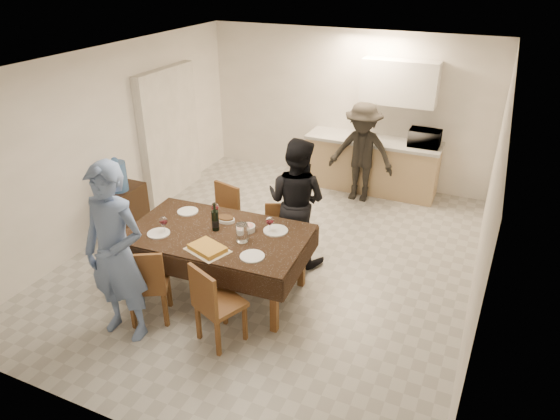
{
  "coord_description": "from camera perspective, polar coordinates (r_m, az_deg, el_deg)",
  "views": [
    {
      "loc": [
        2.39,
        -5.2,
        3.66
      ],
      "look_at": [
        0.21,
        -0.3,
        0.9
      ],
      "focal_mm": 32.0,
      "sensor_mm": 36.0,
      "label": 1
    }
  ],
  "objects": [
    {
      "name": "stub_partition",
      "position": [
        8.42,
        -12.47,
        8.52
      ],
      "size": [
        0.15,
        1.4,
        2.1
      ],
      "primitive_type": "cube",
      "color": "white",
      "rests_on": "floor"
    },
    {
      "name": "wall_left",
      "position": [
        7.52,
        -18.44,
        7.52
      ],
      "size": [
        0.02,
        6.0,
        2.6
      ],
      "primitive_type": "cube",
      "color": "white",
      "rests_on": "floor"
    },
    {
      "name": "person_near",
      "position": [
        5.28,
        -18.26,
        -4.82
      ],
      "size": [
        0.72,
        0.49,
        1.95
      ],
      "primitive_type": "imported",
      "rotation": [
        0.0,
        0.0,
        0.03
      ],
      "color": "#607AAD",
      "rests_on": "floor"
    },
    {
      "name": "plate_far_left",
      "position": [
        6.3,
        -10.5,
        -0.16
      ],
      "size": [
        0.26,
        0.26,
        0.01
      ],
      "primitive_type": "cylinder",
      "color": "white",
      "rests_on": "dining_table"
    },
    {
      "name": "chair_far_right",
      "position": [
        6.26,
        -0.34,
        -2.96
      ],
      "size": [
        0.5,
        0.51,
        0.45
      ],
      "rotation": [
        0.0,
        0.0,
        3.54
      ],
      "color": "brown",
      "rests_on": "floor"
    },
    {
      "name": "microwave",
      "position": [
        8.36,
        16.21,
        7.9
      ],
      "size": [
        0.49,
        0.33,
        0.27
      ],
      "primitive_type": "imported",
      "rotation": [
        0.0,
        0.0,
        3.14
      ],
      "color": "white",
      "rests_on": "kitchen_worktop"
    },
    {
      "name": "wine_glass_b",
      "position": [
        5.69,
        -1.17,
        -1.67
      ],
      "size": [
        0.09,
        0.09,
        0.21
      ],
      "primitive_type": null,
      "color": "white",
      "rests_on": "dining_table"
    },
    {
      "name": "wall_front",
      "position": [
        4.01,
        -19.07,
        -10.51
      ],
      "size": [
        5.0,
        0.02,
        2.6
      ],
      "primitive_type": "cube",
      "color": "white",
      "rests_on": "floor"
    },
    {
      "name": "console",
      "position": [
        7.54,
        -17.54,
        -0.2
      ],
      "size": [
        0.37,
        0.75,
        0.69
      ],
      "primitive_type": "cube",
      "color": "black",
      "rests_on": "floor"
    },
    {
      "name": "plate_far_right",
      "position": [
        5.76,
        -0.5,
        -2.37
      ],
      "size": [
        0.29,
        0.29,
        0.02
      ],
      "primitive_type": "cylinder",
      "color": "white",
      "rests_on": "dining_table"
    },
    {
      "name": "salad_bowl",
      "position": [
        5.77,
        -3.71,
        -2.09
      ],
      "size": [
        0.17,
        0.17,
        0.07
      ],
      "primitive_type": "cylinder",
      "color": "white",
      "rests_on": "dining_table"
    },
    {
      "name": "wine_glass_a",
      "position": [
        5.84,
        -13.13,
        -1.66
      ],
      "size": [
        0.09,
        0.09,
        0.21
      ],
      "primitive_type": null,
      "color": "white",
      "rests_on": "dining_table"
    },
    {
      "name": "wall_right",
      "position": [
        5.71,
        22.78,
        0.57
      ],
      "size": [
        0.02,
        6.0,
        2.6
      ],
      "primitive_type": "cube",
      "color": "white",
      "rests_on": "floor"
    },
    {
      "name": "floor",
      "position": [
        6.79,
        -0.62,
        -5.37
      ],
      "size": [
        5.0,
        6.0,
        0.02
      ],
      "primitive_type": "cube",
      "color": "#B5B5B0",
      "rests_on": "ground"
    },
    {
      "name": "plate_near_left",
      "position": [
        5.88,
        -13.7,
        -2.61
      ],
      "size": [
        0.26,
        0.26,
        0.01
      ],
      "primitive_type": "cylinder",
      "color": "white",
      "rests_on": "dining_table"
    },
    {
      "name": "wine_bottle",
      "position": [
        5.76,
        -7.44,
        -0.78
      ],
      "size": [
        0.08,
        0.08,
        0.34
      ],
      "primitive_type": null,
      "color": "black",
      "rests_on": "dining_table"
    },
    {
      "name": "kitchen_base_cabinet",
      "position": [
        8.7,
        10.38,
        4.97
      ],
      "size": [
        2.2,
        0.6,
        0.86
      ],
      "primitive_type": "cube",
      "color": "tan",
      "rests_on": "floor"
    },
    {
      "name": "dining_table",
      "position": [
        5.8,
        -7.14,
        -2.9
      ],
      "size": [
        2.12,
        1.31,
        0.81
      ],
      "rotation": [
        0.0,
        0.0,
        0.05
      ],
      "color": "black",
      "rests_on": "floor"
    },
    {
      "name": "wine_glass_c",
      "position": [
        6.05,
        -7.42,
        -0.04
      ],
      "size": [
        0.09,
        0.09,
        0.21
      ],
      "primitive_type": null,
      "color": "white",
      "rests_on": "dining_table"
    },
    {
      "name": "chair_near_left",
      "position": [
        5.56,
        -15.48,
        -7.52
      ],
      "size": [
        0.59,
        0.61,
        0.51
      ],
      "rotation": [
        0.0,
        0.0,
        0.51
      ],
      "color": "brown",
      "rests_on": "floor"
    },
    {
      "name": "mushroom_dish",
      "position": [
        6.01,
        -6.24,
        -1.12
      ],
      "size": [
        0.22,
        0.22,
        0.04
      ],
      "primitive_type": "cylinder",
      "color": "white",
      "rests_on": "dining_table"
    },
    {
      "name": "ceiling",
      "position": [
        5.82,
        -0.75,
        16.73
      ],
      "size": [
        5.0,
        6.0,
        0.02
      ],
      "primitive_type": "cube",
      "color": "white",
      "rests_on": "wall_back"
    },
    {
      "name": "chair_far_left",
      "position": [
        6.59,
        -7.54,
        -0.86
      ],
      "size": [
        0.53,
        0.54,
        0.52
      ],
      "rotation": [
        0.0,
        0.0,
        2.88
      ],
      "color": "brown",
      "rests_on": "floor"
    },
    {
      "name": "water_jug",
      "position": [
        7.32,
        -18.14,
        3.66
      ],
      "size": [
        0.28,
        0.28,
        0.41
      ],
      "primitive_type": "cylinder",
      "color": "#467AC3",
      "rests_on": "console"
    },
    {
      "name": "savoury_tart",
      "position": [
        5.45,
        -8.29,
        -4.34
      ],
      "size": [
        0.53,
        0.46,
        0.06
      ],
      "primitive_type": "cube",
      "rotation": [
        0.0,
        0.0,
        -0.34
      ],
      "color": "gold",
      "rests_on": "dining_table"
    },
    {
      "name": "wall_back",
      "position": [
        8.86,
        7.57,
        11.54
      ],
      "size": [
        5.0,
        0.02,
        2.6
      ],
      "primitive_type": "cube",
      "color": "white",
      "rests_on": "floor"
    },
    {
      "name": "person_kitchen",
      "position": [
        8.17,
        9.3,
        6.49
      ],
      "size": [
        1.05,
        0.61,
        1.63
      ],
      "primitive_type": "imported",
      "color": "black",
      "rests_on": "floor"
    },
    {
      "name": "water_pitcher",
      "position": [
        5.54,
        -4.36,
        -2.61
      ],
      "size": [
        0.14,
        0.14,
        0.21
      ],
      "primitive_type": "cylinder",
      "color": "white",
      "rests_on": "dining_table"
    },
    {
      "name": "person_far",
      "position": [
        6.37,
        1.87,
        1.0
      ],
      "size": [
        0.88,
        0.72,
        1.69
      ],
      "primitive_type": "imported",
      "rotation": [
        0.0,
        0.0,
        3.04
      ],
      "color": "black",
      "rests_on": "floor"
    },
    {
      "name": "upper_cabinet",
      "position": [
        8.36,
        13.5,
        13.99
      ],
      "size": [
        1.2,
        0.34,
        0.7
      ],
      "primitive_type": "cube",
      "color": "white",
      "rests_on": "wall_back"
    },
    {
      "name": "kitchen_worktop",
      "position": [
        8.55,
        10.63,
        7.79
      ],
      "size": [
        2.24,
        0.64,
        0.05
      ],
      "primitive_type": "cube",
      "color": "#AFB0AB",
      "rests_on": "kitchen_base_cabinet"
    },
    {
      "name": "chair_near_right",
      "position": [
        5.11,
        -7.41,
        -10.1
      ],
      "size": [
        0.56,
        0.58,
        0.51
      ],
      "rotation": [
        0.0,
        0.0,
        -0.41
      ],
      "color": "brown",
      "rests_on": "floor"
    },
    {
      "name": "plate_near_right",
      "position": [
        5.3,
        -3.19,
        -5.3
      ],
      "size": [
        0.27,
        0.27,
        0.02
      ],
      "primitive_type": "cylinder",
      "color": "white",
      "rests_on": "dining_table"
    }
  ]
}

